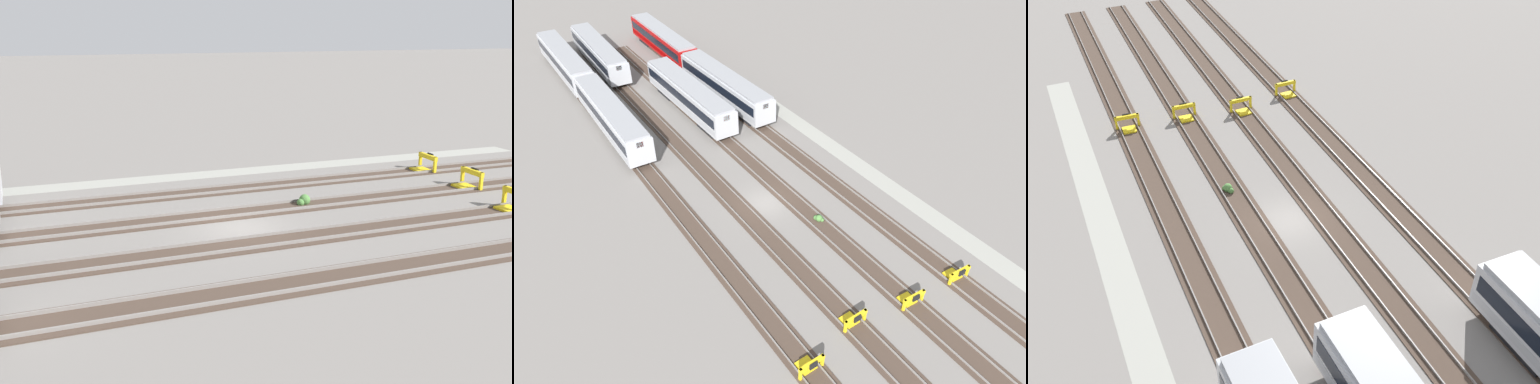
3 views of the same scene
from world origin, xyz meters
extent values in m
plane|color=gray|center=(0.00, 0.00, 0.00)|extent=(400.00, 400.00, 0.00)
cube|color=#9E9E93|center=(0.00, -11.47, 0.00)|extent=(54.00, 2.00, 0.01)
cube|color=#47382D|center=(0.00, -7.17, 0.03)|extent=(90.00, 2.23, 0.06)
cube|color=gray|center=(0.00, -6.45, 0.14)|extent=(90.00, 0.07, 0.15)
cube|color=gray|center=(0.00, -7.88, 0.14)|extent=(90.00, 0.07, 0.15)
cube|color=#47382D|center=(0.00, -2.39, 0.03)|extent=(90.00, 2.24, 0.06)
cube|color=gray|center=(0.00, -1.67, 0.14)|extent=(90.00, 0.07, 0.15)
cube|color=gray|center=(0.00, -3.11, 0.14)|extent=(90.00, 0.07, 0.15)
cube|color=#47382D|center=(0.00, 2.39, 0.03)|extent=(90.00, 2.24, 0.06)
cube|color=gray|center=(0.00, 3.11, 0.14)|extent=(90.00, 0.07, 0.15)
cube|color=gray|center=(0.00, 1.67, 0.14)|extent=(90.00, 0.07, 0.15)
cube|color=#47382D|center=(0.00, 7.17, 0.03)|extent=(90.00, 2.23, 0.06)
cube|color=gray|center=(0.00, 7.88, 0.14)|extent=(90.00, 0.07, 0.15)
cube|color=gray|center=(0.00, 6.45, 0.14)|extent=(90.00, 0.07, 0.15)
cube|color=#B7BABF|center=(20.17, -7.22, 2.05)|extent=(18.05, 3.17, 2.70)
cube|color=black|center=(20.17, -7.22, 2.37)|extent=(17.34, 3.20, 1.08)
cube|color=#A8AAAF|center=(20.17, -7.22, 1.29)|extent=(17.70, 3.20, 0.54)
cube|color=#999BA0|center=(20.17, -7.22, 3.55)|extent=(17.51, 2.88, 0.30)
cube|color=red|center=(29.13, -7.03, 3.05)|extent=(0.09, 0.70, 0.56)
cube|color=red|center=(11.21, -7.40, 3.05)|extent=(0.09, 0.70, 0.56)
cube|color=black|center=(25.75, -7.10, 0.35)|extent=(3.65, 2.31, 0.70)
cube|color=black|center=(14.59, -7.33, 0.35)|extent=(3.65, 2.31, 0.70)
cube|color=#B7BABF|center=(38.84, 7.16, 2.05)|extent=(18.01, 2.84, 2.70)
cube|color=black|center=(38.84, 7.16, 2.37)|extent=(17.29, 2.88, 1.08)
cube|color=#A8AAAF|center=(38.84, 7.16, 1.29)|extent=(17.65, 2.87, 0.54)
cube|color=#999BA0|center=(38.84, 7.16, 3.55)|extent=(17.47, 2.56, 0.30)
cube|color=red|center=(47.80, 7.14, 3.05)|extent=(0.08, 0.70, 0.56)
cube|color=red|center=(29.88, 7.19, 3.05)|extent=(0.08, 0.70, 0.56)
cube|color=black|center=(44.42, 7.15, 0.35)|extent=(3.61, 2.25, 0.70)
cube|color=black|center=(33.26, 7.18, 0.35)|extent=(3.61, 2.25, 0.70)
cube|color=#B7BABF|center=(20.17, 7.19, 2.05)|extent=(18.04, 3.04, 2.70)
cube|color=black|center=(20.17, 7.19, 2.37)|extent=(17.32, 3.07, 1.08)
cube|color=#A8AAAF|center=(20.17, 7.19, 1.29)|extent=(17.68, 3.07, 0.54)
cube|color=#999BA0|center=(20.17, 7.19, 3.55)|extent=(17.49, 2.75, 0.30)
cube|color=red|center=(29.13, 7.07, 3.05)|extent=(0.09, 0.70, 0.56)
cube|color=red|center=(11.21, 7.31, 3.05)|extent=(0.09, 0.70, 0.56)
cube|color=black|center=(25.75, 7.12, 0.35)|extent=(3.63, 2.29, 0.70)
cube|color=black|center=(14.59, 7.27, 0.35)|extent=(3.63, 2.29, 0.70)
cube|color=#A80F0F|center=(38.80, -7.11, 2.05)|extent=(18.03, 2.97, 2.70)
cube|color=black|center=(38.80, -7.11, 2.37)|extent=(17.31, 3.00, 1.08)
cube|color=#990000|center=(38.80, -7.11, 1.29)|extent=(17.67, 3.00, 0.54)
cube|color=#999BA0|center=(38.80, -7.11, 3.55)|extent=(17.48, 2.68, 0.30)
cube|color=red|center=(47.76, -7.20, 3.05)|extent=(0.09, 0.70, 0.56)
cube|color=red|center=(29.84, -7.03, 3.05)|extent=(0.09, 0.70, 0.56)
cube|color=black|center=(44.38, -7.17, 0.35)|extent=(3.62, 2.27, 0.70)
cube|color=black|center=(33.22, -7.06, 0.35)|extent=(3.62, 2.27, 0.70)
cube|color=#B7BABF|center=(20.17, -2.34, 2.05)|extent=(18.03, 2.98, 2.70)
cube|color=black|center=(20.17, -2.34, 2.37)|extent=(17.31, 3.01, 1.08)
cube|color=#A8AAAF|center=(20.17, -2.34, 1.29)|extent=(17.67, 3.00, 0.54)
cube|color=#999BA0|center=(20.17, -2.34, 3.55)|extent=(17.48, 2.69, 0.30)
cube|color=red|center=(29.13, -2.25, 3.05)|extent=(0.09, 0.70, 0.56)
cube|color=red|center=(11.21, -2.43, 3.05)|extent=(0.09, 0.70, 0.56)
cube|color=black|center=(25.75, -2.29, 0.35)|extent=(3.62, 2.28, 0.70)
cube|color=black|center=(14.59, -2.40, 0.35)|extent=(3.62, 2.28, 0.70)
cube|color=#B7BABF|center=(39.24, 2.34, 2.05)|extent=(18.06, 3.19, 2.70)
cube|color=black|center=(39.24, 2.34, 2.37)|extent=(17.34, 3.21, 1.08)
cube|color=#A8AAAF|center=(39.24, 2.34, 1.29)|extent=(17.70, 3.21, 0.54)
cube|color=#999BA0|center=(39.24, 2.34, 3.55)|extent=(17.51, 2.89, 0.30)
cube|color=red|center=(48.20, 2.14, 3.05)|extent=(0.09, 0.70, 0.56)
cube|color=red|center=(30.28, 2.53, 3.05)|extent=(0.09, 0.70, 0.56)
cube|color=black|center=(44.82, 2.22, 0.35)|extent=(3.65, 2.32, 0.70)
cube|color=black|center=(33.66, 2.45, 0.35)|extent=(3.65, 2.32, 0.70)
cube|color=yellow|center=(-16.32, -6.27, 0.57)|extent=(0.19, 0.19, 1.15)
cube|color=yellow|center=(-16.41, -8.07, 0.57)|extent=(0.19, 0.19, 1.15)
cube|color=yellow|center=(-16.37, -7.17, 1.00)|extent=(0.34, 2.01, 0.30)
cube|color=yellow|center=(-15.82, -7.20, 0.09)|extent=(1.16, 1.14, 0.18)
cube|color=black|center=(-16.55, -7.16, 1.00)|extent=(0.15, 0.61, 0.44)
cube|color=yellow|center=(-16.15, -1.49, 0.57)|extent=(0.19, 0.19, 1.15)
cube|color=yellow|center=(-16.22, -3.29, 0.57)|extent=(0.19, 0.19, 1.15)
cube|color=yellow|center=(-16.19, -2.39, 1.00)|extent=(0.32, 2.01, 0.30)
cube|color=yellow|center=(-15.64, -2.41, 0.09)|extent=(1.14, 1.12, 0.18)
cube|color=black|center=(-16.37, -2.38, 1.00)|extent=(0.14, 0.60, 0.44)
cube|color=yellow|center=(-15.28, 3.29, 0.57)|extent=(0.18, 0.18, 1.15)
cube|color=yellow|center=(-15.23, 1.49, 0.57)|extent=(0.18, 0.18, 1.15)
cube|color=yellow|center=(-15.26, 2.39, 1.00)|extent=(0.29, 2.01, 0.30)
cube|color=yellow|center=(-14.71, 2.40, 0.09)|extent=(1.13, 1.11, 0.18)
cube|color=black|center=(-15.44, 2.38, 1.00)|extent=(0.14, 0.60, 0.44)
cube|color=yellow|center=(-16.51, 8.07, 0.57)|extent=(0.18, 0.18, 1.15)
cube|color=yellow|center=(-16.47, 6.27, 0.57)|extent=(0.18, 0.18, 1.15)
cube|color=yellow|center=(-16.49, 7.17, 1.00)|extent=(0.29, 2.01, 0.30)
cube|color=yellow|center=(-15.94, 7.18, 0.09)|extent=(1.13, 1.11, 0.18)
cube|color=black|center=(-16.67, 7.16, 1.00)|extent=(0.14, 0.60, 0.44)
sphere|color=#4C7F3D|center=(-4.77, -2.62, 0.28)|extent=(0.64, 0.64, 0.64)
sphere|color=#4C7F3D|center=(-4.47, -2.50, 0.18)|extent=(0.44, 0.44, 0.44)
sphere|color=#4C7F3D|center=(-4.99, -2.80, 0.14)|extent=(0.36, 0.36, 0.36)
camera|label=1|loc=(9.24, 26.86, 9.74)|focal=42.00mm
camera|label=2|loc=(-30.56, 19.68, 28.81)|focal=35.00mm
camera|label=3|loc=(27.90, -12.93, 25.69)|focal=42.00mm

